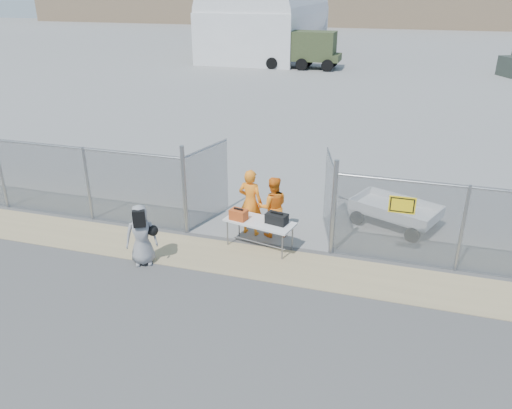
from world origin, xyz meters
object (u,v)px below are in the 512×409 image
(folding_table, at_px, (260,234))
(security_worker_right, at_px, (273,207))
(security_worker_left, at_px, (250,202))
(visitor, at_px, (141,235))
(utility_trailer, at_px, (395,213))

(folding_table, xyz_separation_m, security_worker_right, (0.14, 0.77, 0.47))
(security_worker_left, distance_m, visitor, 3.07)
(folding_table, height_order, visitor, visitor)
(folding_table, bearing_deg, utility_trailer, 47.81)
(security_worker_right, bearing_deg, visitor, 21.28)
(security_worker_left, bearing_deg, utility_trailer, -148.46)
(security_worker_left, height_order, utility_trailer, security_worker_left)
(folding_table, relative_size, utility_trailer, 0.59)
(folding_table, xyz_separation_m, security_worker_left, (-0.46, 0.69, 0.55))
(security_worker_left, relative_size, visitor, 1.20)
(security_worker_left, xyz_separation_m, visitor, (-2.05, -2.27, -0.16))
(visitor, distance_m, utility_trailer, 7.06)
(security_worker_right, bearing_deg, security_worker_left, -12.86)
(folding_table, distance_m, security_worker_right, 0.91)
(security_worker_right, relative_size, visitor, 1.09)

